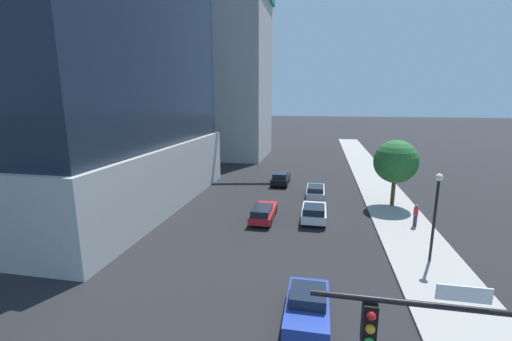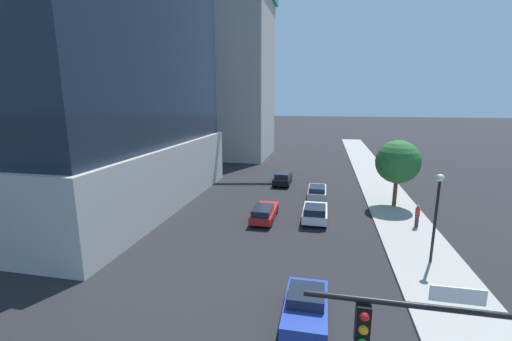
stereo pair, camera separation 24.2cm
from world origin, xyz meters
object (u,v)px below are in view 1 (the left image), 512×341
Objects in this scene: street_tree at (396,162)px; car_red at (263,212)px; construction_building at (226,63)px; car_blue at (307,306)px; car_white at (314,212)px; car_silver at (316,191)px; car_black at (281,178)px; street_lamp at (436,204)px; pedestrian_red_shirt at (416,215)px.

street_tree is 13.04m from car_red.
car_blue is (15.88, -42.80, -15.13)m from construction_building.
car_white is 1.04× the size of car_blue.
construction_building reaches higher than car_white.
construction_building reaches higher than car_silver.
car_black reaches higher than car_red.
car_black is 1.00× the size of car_silver.
construction_building reaches higher than street_tree.
car_black is (-11.22, 17.42, -3.00)m from street_lamp.
car_blue is at bearing -80.37° from car_black.
street_tree is 1.37× the size of car_black.
pedestrian_red_shirt is at bearing -82.54° from street_tree.
car_red is at bearing 154.47° from street_lamp.
street_lamp is 12.80m from car_red.
car_silver is 6.76m from car_white.
car_silver is (4.12, 7.35, 0.00)m from car_red.
street_tree is (-0.05, 11.06, 0.53)m from street_lamp.
car_white is 2.36× the size of pedestrian_red_shirt.
construction_building is 35.78m from street_tree.
construction_building is 40.99m from pedestrian_red_shirt.
car_white is 7.73m from pedestrian_red_shirt.
car_blue is at bearing -90.00° from car_silver.
car_black is at bearing 135.78° from pedestrian_red_shirt.
car_white is at bearing -144.10° from street_tree.
street_lamp is 6.51m from pedestrian_red_shirt.
car_black is at bearing 131.15° from car_silver.
street_lamp reaches higher than car_black.
construction_building is at bearing 111.02° from car_red.
construction_building is 26.65m from car_black.
pedestrian_red_shirt is at bearing -0.43° from car_white.
car_silver is 2.51× the size of pedestrian_red_shirt.
street_tree is (22.93, -24.92, -11.56)m from construction_building.
construction_building reaches higher than pedestrian_red_shirt.
construction_building is 8.94× the size of car_blue.
car_black reaches higher than car_blue.
street_tree is at bearing 90.27° from street_lamp.
car_black is at bearing 122.78° from street_lamp.
car_white is at bearing 8.23° from car_red.
car_silver is 10.31m from pedestrian_red_shirt.
construction_building is at bearing 110.35° from car_blue.
pedestrian_red_shirt is (0.62, 5.90, -2.69)m from street_lamp.
car_black is (-11.17, 6.36, -3.53)m from street_tree.
street_tree reaches higher than car_blue.
car_silver is (-7.10, 12.71, -3.06)m from street_lamp.
car_blue is (-0.00, -12.78, -0.05)m from car_white.
street_lamp reaches higher than car_blue.
car_silver is at bearing 90.00° from car_white.
street_lamp is 9.74m from car_white.
car_blue is at bearing -71.34° from car_red.
car_red is (0.00, -12.06, -0.07)m from car_black.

